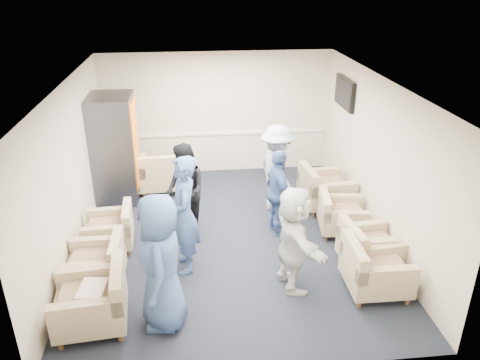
{
  "coord_description": "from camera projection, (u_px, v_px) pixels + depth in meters",
  "views": [
    {
      "loc": [
        -0.58,
        -6.99,
        4.27
      ],
      "look_at": [
        0.2,
        0.2,
        1.0
      ],
      "focal_mm": 35.0,
      "sensor_mm": 36.0,
      "label": 1
    }
  ],
  "objects": [
    {
      "name": "armchair_left_mid",
      "position": [
        99.0,
        265.0,
        6.82
      ],
      "size": [
        0.81,
        0.81,
        0.64
      ],
      "rotation": [
        0.0,
        0.0,
        -1.57
      ],
      "color": "tan",
      "rests_on": "floor"
    },
    {
      "name": "person_front_left",
      "position": [
        161.0,
        263.0,
        5.82
      ],
      "size": [
        0.6,
        0.91,
        1.85
      ],
      "primitive_type": "imported",
      "rotation": [
        0.0,
        0.0,
        -1.58
      ],
      "color": "#3A558D",
      "rests_on": "floor"
    },
    {
      "name": "armchair_corner",
      "position": [
        162.0,
        174.0,
        9.73
      ],
      "size": [
        0.98,
        0.98,
        0.74
      ],
      "rotation": [
        0.0,
        0.0,
        3.2
      ],
      "color": "tan",
      "rests_on": "floor"
    },
    {
      "name": "person_front_right",
      "position": [
        293.0,
        239.0,
        6.58
      ],
      "size": [
        0.68,
        1.53,
        1.59
      ],
      "primitive_type": "imported",
      "rotation": [
        0.0,
        0.0,
        1.72
      ],
      "color": "silver",
      "rests_on": "floor"
    },
    {
      "name": "armchair_right_midnear",
      "position": [
        367.0,
        249.0,
        7.2
      ],
      "size": [
        0.9,
        0.9,
        0.65
      ],
      "rotation": [
        0.0,
        0.0,
        1.69
      ],
      "color": "tan",
      "rests_on": "floor"
    },
    {
      "name": "armchair_left_near",
      "position": [
        95.0,
        302.0,
        6.01
      ],
      "size": [
        0.97,
        0.97,
        0.71
      ],
      "rotation": [
        0.0,
        0.0,
        -1.48
      ],
      "color": "tan",
      "rests_on": "floor"
    },
    {
      "name": "chair_rail",
      "position": [
        218.0,
        133.0,
        10.47
      ],
      "size": [
        4.98,
        0.04,
        0.06
      ],
      "primitive_type": "cube",
      "color": "white",
      "rests_on": "back_wall"
    },
    {
      "name": "back_wall",
      "position": [
        217.0,
        114.0,
        10.3
      ],
      "size": [
        5.0,
        0.02,
        2.7
      ],
      "primitive_type": "cube",
      "color": "beige",
      "rests_on": "floor"
    },
    {
      "name": "front_wall",
      "position": [
        254.0,
        276.0,
        4.87
      ],
      "size": [
        5.0,
        0.02,
        2.7
      ],
      "primitive_type": "cube",
      "color": "beige",
      "rests_on": "floor"
    },
    {
      "name": "armchair_right_near",
      "position": [
        372.0,
        270.0,
        6.67
      ],
      "size": [
        0.86,
        0.86,
        0.68
      ],
      "rotation": [
        0.0,
        0.0,
        1.56
      ],
      "color": "tan",
      "rests_on": "floor"
    },
    {
      "name": "armchair_right_far",
      "position": [
        323.0,
        190.0,
        9.05
      ],
      "size": [
        0.97,
        0.97,
        0.71
      ],
      "rotation": [
        0.0,
        0.0,
        1.67
      ],
      "color": "tan",
      "rests_on": "floor"
    },
    {
      "name": "vending_machine",
      "position": [
        115.0,
        149.0,
        9.15
      ],
      "size": [
        0.85,
        1.0,
        2.11
      ],
      "color": "#494950",
      "rests_on": "floor"
    },
    {
      "name": "tv",
      "position": [
        344.0,
        93.0,
        9.17
      ],
      "size": [
        0.1,
        1.0,
        0.58
      ],
      "color": "black",
      "rests_on": "right_wall"
    },
    {
      "name": "pillow",
      "position": [
        93.0,
        291.0,
        5.93
      ],
      "size": [
        0.37,
        0.46,
        0.12
      ],
      "primitive_type": "cube",
      "rotation": [
        0.0,
        0.0,
        -1.67
      ],
      "color": "silver",
      "rests_on": "armchair_left_near"
    },
    {
      "name": "person_back_left",
      "position": [
        185.0,
        190.0,
        7.98
      ],
      "size": [
        0.89,
        0.98,
        1.63
      ],
      "primitive_type": "imported",
      "rotation": [
        0.0,
        0.0,
        -1.16
      ],
      "color": "black",
      "rests_on": "floor"
    },
    {
      "name": "ceiling",
      "position": [
        228.0,
        83.0,
        7.03
      ],
      "size": [
        6.0,
        6.0,
        0.0
      ],
      "primitive_type": "plane",
      "rotation": [
        3.14,
        0.0,
        0.0
      ],
      "color": "white",
      "rests_on": "back_wall"
    },
    {
      "name": "person_back_right",
      "position": [
        277.0,
        170.0,
        8.68
      ],
      "size": [
        0.89,
        1.24,
        1.72
      ],
      "primitive_type": "imported",
      "rotation": [
        0.0,
        0.0,
        1.82
      ],
      "color": "silver",
      "rests_on": "floor"
    },
    {
      "name": "floor",
      "position": [
        230.0,
        237.0,
        8.15
      ],
      "size": [
        6.0,
        6.0,
        0.0
      ],
      "primitive_type": "plane",
      "color": "black",
      "rests_on": "ground"
    },
    {
      "name": "backpack",
      "position": [
        163.0,
        250.0,
        7.36
      ],
      "size": [
        0.31,
        0.26,
        0.45
      ],
      "rotation": [
        0.0,
        0.0,
        0.32
      ],
      "color": "black",
      "rests_on": "floor"
    },
    {
      "name": "person_mid_left",
      "position": [
        184.0,
        215.0,
        6.94
      ],
      "size": [
        0.47,
        0.7,
        1.86
      ],
      "primitive_type": "imported",
      "rotation": [
        0.0,
        0.0,
        -1.53
      ],
      "color": "#3A558D",
      "rests_on": "floor"
    },
    {
      "name": "armchair_left_far",
      "position": [
        112.0,
        230.0,
        7.76
      ],
      "size": [
        0.81,
        0.81,
        0.61
      ],
      "rotation": [
        0.0,
        0.0,
        -1.51
      ],
      "color": "tan",
      "rests_on": "floor"
    },
    {
      "name": "armchair_right_midfar",
      "position": [
        339.0,
        216.0,
        8.21
      ],
      "size": [
        0.87,
        0.87,
        0.62
      ],
      "rotation": [
        0.0,
        0.0,
        1.44
      ],
      "color": "tan",
      "rests_on": "floor"
    },
    {
      "name": "person_mid_right",
      "position": [
        278.0,
        193.0,
        7.97
      ],
      "size": [
        0.53,
        0.96,
        1.55
      ],
      "primitive_type": "imported",
      "rotation": [
        0.0,
        0.0,
        1.74
      ],
      "color": "#3A558D",
      "rests_on": "floor"
    },
    {
      "name": "left_wall",
      "position": [
        71.0,
        172.0,
        7.34
      ],
      "size": [
        0.02,
        6.0,
        2.7
      ],
      "primitive_type": "cube",
      "color": "beige",
      "rests_on": "floor"
    },
    {
      "name": "right_wall",
      "position": [
        378.0,
        160.0,
        7.83
      ],
      "size": [
        0.02,
        6.0,
        2.7
      ],
      "primitive_type": "cube",
      "color": "beige",
      "rests_on": "floor"
    }
  ]
}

